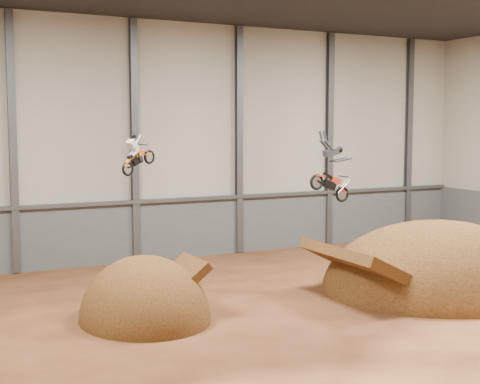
# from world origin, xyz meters

# --- Properties ---
(floor) EXTENTS (40.00, 40.00, 0.00)m
(floor) POSITION_xyz_m (0.00, 0.00, 0.00)
(floor) COLOR #452312
(floor) RESTS_ON ground
(back_wall) EXTENTS (40.00, 0.10, 14.00)m
(back_wall) POSITION_xyz_m (0.00, 15.00, 7.00)
(back_wall) COLOR #A8A595
(back_wall) RESTS_ON ground
(lower_band_back) EXTENTS (39.80, 0.18, 3.50)m
(lower_band_back) POSITION_xyz_m (0.00, 14.90, 1.75)
(lower_band_back) COLOR #515459
(lower_band_back) RESTS_ON ground
(steel_rail) EXTENTS (39.80, 0.35, 0.20)m
(steel_rail) POSITION_xyz_m (0.00, 14.75, 3.55)
(steel_rail) COLOR #47494F
(steel_rail) RESTS_ON lower_band_back
(steel_column_1) EXTENTS (0.40, 0.36, 13.90)m
(steel_column_1) POSITION_xyz_m (-10.00, 14.80, 7.00)
(steel_column_1) COLOR #47494F
(steel_column_1) RESTS_ON ground
(steel_column_2) EXTENTS (0.40, 0.36, 13.90)m
(steel_column_2) POSITION_xyz_m (-3.33, 14.80, 7.00)
(steel_column_2) COLOR #47494F
(steel_column_2) RESTS_ON ground
(steel_column_3) EXTENTS (0.40, 0.36, 13.90)m
(steel_column_3) POSITION_xyz_m (3.33, 14.80, 7.00)
(steel_column_3) COLOR #47494F
(steel_column_3) RESTS_ON ground
(steel_column_4) EXTENTS (0.40, 0.36, 13.90)m
(steel_column_4) POSITION_xyz_m (10.00, 14.80, 7.00)
(steel_column_4) COLOR #47494F
(steel_column_4) RESTS_ON ground
(steel_column_5) EXTENTS (0.40, 0.36, 13.90)m
(steel_column_5) POSITION_xyz_m (16.67, 14.80, 7.00)
(steel_column_5) COLOR #47494F
(steel_column_5) RESTS_ON ground
(takeoff_ramp) EXTENTS (5.27, 6.08, 5.27)m
(takeoff_ramp) POSITION_xyz_m (-6.56, 3.40, 0.00)
(takeoff_ramp) COLOR #3A210E
(takeoff_ramp) RESTS_ON ground
(landing_ramp) EXTENTS (11.54, 10.21, 6.66)m
(landing_ramp) POSITION_xyz_m (7.87, 2.11, 0.00)
(landing_ramp) COLOR #3A210E
(landing_ramp) RESTS_ON ground
(fmx_rider_a) EXTENTS (2.44, 1.65, 2.25)m
(fmx_rider_a) POSITION_xyz_m (-6.21, 4.80, 6.92)
(fmx_rider_a) COLOR orange
(fmx_rider_b) EXTENTS (4.05, 1.13, 3.77)m
(fmx_rider_b) POSITION_xyz_m (2.91, 4.41, 5.95)
(fmx_rider_b) COLOR red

